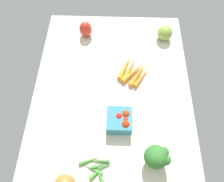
{
  "coord_description": "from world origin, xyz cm",
  "views": [
    {
      "loc": [
        -48.79,
        -1.47,
        93.09
      ],
      "look_at": [
        0.0,
        0.0,
        4.0
      ],
      "focal_mm": 34.3,
      "sensor_mm": 36.0,
      "label": 1
    }
  ],
  "objects": [
    {
      "name": "carrot_bunch",
      "position": [
        11.96,
        -10.37,
        3.37
      ],
      "size": [
        19.64,
        17.47,
        2.86
      ],
      "color": "orange",
      "rests_on": "tablecloth"
    },
    {
      "name": "berry_basket",
      "position": [
        -15.29,
        -3.87,
        5.56
      ],
      "size": [
        10.88,
        10.88,
        7.71
      ],
      "color": "teal",
      "rests_on": "tablecloth"
    },
    {
      "name": "bell_pepper_red",
      "position": [
        36.76,
        15.63,
        6.58
      ],
      "size": [
        9.43,
        9.43,
        9.15
      ],
      "primitive_type": "ellipsoid",
      "rotation": [
        0.0,
        0.0,
        2.15
      ],
      "color": "red",
      "rests_on": "tablecloth"
    },
    {
      "name": "okra_pile",
      "position": [
        -34.3,
        5.0,
        2.82
      ],
      "size": [
        11.72,
        14.34,
        1.89
      ],
      "color": "#51853C",
      "rests_on": "tablecloth"
    },
    {
      "name": "broccoli_head",
      "position": [
        -31.1,
        -18.39,
        9.01
      ],
      "size": [
        9.18,
        10.2,
        11.81
      ],
      "color": "#A9BD7B",
      "rests_on": "tablecloth"
    },
    {
      "name": "heirloom_tomato_green",
      "position": [
        35.81,
        -27.77,
        6.07
      ],
      "size": [
        8.13,
        8.13,
        8.13
      ],
      "primitive_type": "sphere",
      "color": "#89A742",
      "rests_on": "tablecloth"
    },
    {
      "name": "tablecloth",
      "position": [
        0.0,
        0.0,
        1.0
      ],
      "size": [
        104.0,
        76.0,
        2.0
      ],
      "primitive_type": "cube",
      "color": "beige",
      "rests_on": "ground"
    }
  ]
}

